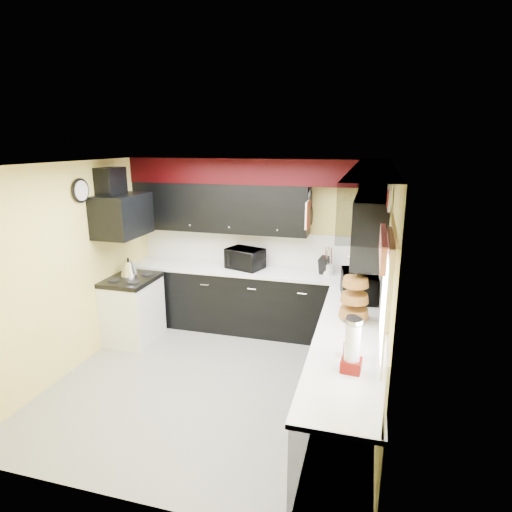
{
  "coord_description": "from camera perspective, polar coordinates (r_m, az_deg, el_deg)",
  "views": [
    {
      "loc": [
        1.63,
        -4.17,
        2.71
      ],
      "look_at": [
        0.25,
        0.89,
        1.31
      ],
      "focal_mm": 30.0,
      "sensor_mm": 36.0,
      "label": 1
    }
  ],
  "objects": [
    {
      "name": "baskets",
      "position": [
        4.5,
        13.0,
        -5.41
      ],
      "size": [
        0.27,
        0.27,
        0.5
      ],
      "primitive_type": null,
      "color": "brown",
      "rests_on": "upper_right"
    },
    {
      "name": "wall_left",
      "position": [
        5.6,
        -23.24,
        -1.46
      ],
      "size": [
        0.06,
        3.6,
        2.5
      ],
      "primitive_type": "cube",
      "color": "#E0C666",
      "rests_on": "ground"
    },
    {
      "name": "window",
      "position": [
        3.48,
        16.99,
        -5.29
      ],
      "size": [
        0.03,
        0.86,
        0.96
      ],
      "primitive_type": null,
      "color": "white",
      "rests_on": "wall_right"
    },
    {
      "name": "counter_back",
      "position": [
        6.17,
        -0.71,
        -1.96
      ],
      "size": [
        3.62,
        0.64,
        0.04
      ],
      "primitive_type": "cube",
      "color": "white",
      "rests_on": "cab_back"
    },
    {
      "name": "kettle",
      "position": [
        6.18,
        -16.61,
        -1.59
      ],
      "size": [
        0.26,
        0.26,
        0.21
      ],
      "primitive_type": null,
      "rotation": [
        0.0,
        0.0,
        0.14
      ],
      "color": "#BCBCC0",
      "rests_on": "cooktop"
    },
    {
      "name": "wall_right",
      "position": [
        4.43,
        16.66,
        -5.02
      ],
      "size": [
        0.06,
        3.6,
        2.5
      ],
      "primitive_type": "cube",
      "color": "#E0C666",
      "rests_on": "ground"
    },
    {
      "name": "pan_low",
      "position": [
        5.99,
        7.34,
        5.27
      ],
      "size": [
        0.03,
        0.24,
        0.42
      ],
      "primitive_type": null,
      "color": "black",
      "rests_on": "upper_back"
    },
    {
      "name": "ground",
      "position": [
        5.24,
        -5.39,
        -16.33
      ],
      "size": [
        3.6,
        3.6,
        0.0
      ],
      "primitive_type": "plane",
      "color": "gray",
      "rests_on": "ground"
    },
    {
      "name": "wall_back",
      "position": [
        6.36,
        0.02,
        1.64
      ],
      "size": [
        3.6,
        0.06,
        2.5
      ],
      "primitive_type": "cube",
      "color": "#E0C666",
      "rests_on": "ground"
    },
    {
      "name": "toaster_oven",
      "position": [
        6.18,
        -1.52,
        -0.34
      ],
      "size": [
        0.61,
        0.56,
        0.29
      ],
      "primitive_type": "imported",
      "rotation": [
        0.0,
        0.0,
        -0.33
      ],
      "color": "black",
      "rests_on": "counter_back"
    },
    {
      "name": "cab_back",
      "position": [
        6.32,
        -0.7,
        -6.04
      ],
      "size": [
        3.6,
        0.6,
        0.9
      ],
      "primitive_type": "cube",
      "color": "black",
      "rests_on": "ground"
    },
    {
      "name": "splash_back",
      "position": [
        6.37,
        0.0,
        1.1
      ],
      "size": [
        3.6,
        0.02,
        0.5
      ],
      "primitive_type": "cube",
      "color": "white",
      "rests_on": "counter_back"
    },
    {
      "name": "utensil_crock",
      "position": [
        5.98,
        9.57,
        -1.75
      ],
      "size": [
        0.15,
        0.15,
        0.16
      ],
      "primitive_type": "cylinder",
      "rotation": [
        0.0,
        0.0,
        0.04
      ],
      "color": "silver",
      "rests_on": "counter_back"
    },
    {
      "name": "clock",
      "position": [
        5.61,
        -22.37,
        8.06
      ],
      "size": [
        0.03,
        0.3,
        0.3
      ],
      "primitive_type": null,
      "color": "black",
      "rests_on": "wall_left"
    },
    {
      "name": "hood_duct",
      "position": [
        5.96,
        -18.8,
        9.21
      ],
      "size": [
        0.24,
        0.4,
        0.4
      ],
      "primitive_type": "cube",
      "color": "black",
      "rests_on": "wall_left"
    },
    {
      "name": "pan_top",
      "position": [
        5.83,
        7.24,
        7.78
      ],
      "size": [
        0.03,
        0.22,
        0.4
      ],
      "primitive_type": null,
      "color": "black",
      "rests_on": "upper_back"
    },
    {
      "name": "counter_right",
      "position": [
        4.27,
        12.3,
        -10.26
      ],
      "size": [
        0.64,
        3.02,
        0.04
      ],
      "primitive_type": "cube",
      "color": "white",
      "rests_on": "cab_right"
    },
    {
      "name": "microwave",
      "position": [
        5.13,
        13.62,
        -3.86
      ],
      "size": [
        0.47,
        0.63,
        0.32
      ],
      "primitive_type": "imported",
      "rotation": [
        0.0,
        0.0,
        1.73
      ],
      "color": "black",
      "rests_on": "counter_right"
    },
    {
      "name": "pan_mid",
      "position": [
        5.74,
        6.97,
        5.15
      ],
      "size": [
        0.03,
        0.28,
        0.46
      ],
      "primitive_type": null,
      "color": "black",
      "rests_on": "upper_back"
    },
    {
      "name": "cut_board",
      "position": [
        5.61,
        6.91,
        5.45
      ],
      "size": [
        0.03,
        0.26,
        0.35
      ],
      "primitive_type": "cube",
      "color": "white",
      "rests_on": "upper_back"
    },
    {
      "name": "cab_right",
      "position": [
        4.49,
        11.96,
        -15.7
      ],
      "size": [
        0.6,
        3.0,
        0.9
      ],
      "primitive_type": "cube",
      "color": "black",
      "rests_on": "ground"
    },
    {
      "name": "upper_right",
      "position": [
        5.16,
        15.02,
        4.22
      ],
      "size": [
        0.35,
        1.8,
        0.7
      ],
      "primitive_type": "cube",
      "color": "black",
      "rests_on": "wall_right"
    },
    {
      "name": "knife_block",
      "position": [
        5.98,
        9.09,
        -1.27
      ],
      "size": [
        0.15,
        0.18,
        0.25
      ],
      "primitive_type": "cube",
      "rotation": [
        0.0,
        0.0,
        -0.29
      ],
      "color": "black",
      "rests_on": "counter_back"
    },
    {
      "name": "deco_plate",
      "position": [
        3.86,
        17.39,
        7.36
      ],
      "size": [
        0.03,
        0.24,
        0.24
      ],
      "primitive_type": null,
      "color": "white",
      "rests_on": "wall_right"
    },
    {
      "name": "splash_right",
      "position": [
        4.45,
        16.47,
        -5.74
      ],
      "size": [
        0.02,
        3.6,
        0.5
      ],
      "primitive_type": "cube",
      "color": "white",
      "rests_on": "counter_right"
    },
    {
      "name": "stove",
      "position": [
        6.27,
        -16.06,
        -7.05
      ],
      "size": [
        0.6,
        0.75,
        0.86
      ],
      "primitive_type": "cube",
      "color": "white",
      "rests_on": "ground"
    },
    {
      "name": "upper_back",
      "position": [
        6.25,
        -4.86,
        6.47
      ],
      "size": [
        2.6,
        0.35,
        0.7
      ],
      "primitive_type": "cube",
      "color": "black",
      "rests_on": "wall_back"
    },
    {
      "name": "soffit_right",
      "position": [
        4.01,
        15.25,
        8.87
      ],
      "size": [
        0.36,
        3.24,
        0.35
      ],
      "primitive_type": "cube",
      "color": "black",
      "rests_on": "wall_right"
    },
    {
      "name": "dispenser_a",
      "position": [
        3.53,
        12.72,
        -11.66
      ],
      "size": [
        0.17,
        0.17,
        0.43
      ],
      "primitive_type": null,
      "rotation": [
        0.0,
        0.0,
        -0.08
      ],
      "color": "maroon",
      "rests_on": "counter_right"
    },
    {
      "name": "valance",
      "position": [
        3.36,
        16.57,
        1.19
      ],
      "size": [
        0.04,
        0.88,
        0.2
      ],
      "primitive_type": "cube",
      "color": "red",
      "rests_on": "wall_right"
    },
    {
      "name": "cooktop",
      "position": [
        6.11,
        -16.37,
        -3.04
      ],
      "size": [
        0.62,
        0.77,
        0.06
      ],
      "primitive_type": "cube",
      "color": "black",
      "rests_on": "stove"
    },
    {
      "name": "dispenser_b",
      "position": [
        3.77,
        12.56,
        -10.75
      ],
      "size": [
        0.13,
        0.13,
        0.33
      ],
      "primitive_type": null,
      "rotation": [
        0.0,
        0.0,
        0.05
      ],
      "color": "#670011",
      "rests_on": "counter_right"
    },
    {
      "name": "soffit_back",
      "position": [
        6.03,
        -0.43,
        11.24
      ],
      "size": [
        3.6,
        0.36,
        0.35
      ],
      "primitive_type": "cube",
      "color": "black",
      "rests_on": "wall_back"
    },
    {
      "name": "ceiling",
      "position": [
        4.49,
        -6.18,
        12.13
      ],
      "size": [
        3.6,
        3.6,
        0.06
      ],
      "primitive_type": "cube",
      "color": "white",
      "rests_on": "wall_back"
    },
    {
      "name": "hood",
      "position": [
        5.94,
        -17.41,
        5.21
      ],
      "size": [
        0.5,
        0.78,
        0.55
      ],
      "primitive_type": "cube",
      "color": "black",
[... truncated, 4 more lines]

